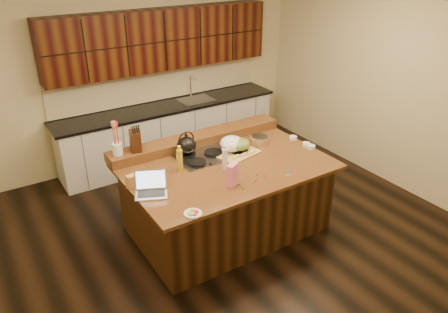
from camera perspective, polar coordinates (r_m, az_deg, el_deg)
room at (r=5.00m, az=0.31°, el=3.37°), size 5.52×5.02×2.72m
island at (r=5.41m, az=0.28°, el=-5.28°), size 2.40×1.60×0.92m
back_ledge at (r=5.70m, az=-3.50°, el=2.29°), size 2.40×0.30×0.12m
cooktop at (r=5.41m, az=-1.42°, el=0.39°), size 0.92×0.52×0.05m
back_counter at (r=7.10m, az=-7.44°, el=7.11°), size 3.70×0.66×2.40m
kettle at (r=5.32m, az=-4.93°, el=1.46°), size 0.28×0.28×0.21m
green_bowl at (r=5.41m, az=2.00°, el=1.61°), size 0.34×0.34×0.15m
laptop at (r=4.65m, az=-9.51°, el=-4.00°), size 0.41×0.38×0.23m
oil_bottle at (r=5.00m, az=-5.81°, el=-0.52°), size 0.08×0.08×0.27m
vinegar_bottle at (r=5.03m, az=0.12°, el=-0.35°), size 0.07×0.07×0.25m
wooden_tray at (r=5.42m, az=1.20°, el=1.40°), size 0.60×0.49×0.21m
ramekin_a at (r=5.73m, az=10.71°, el=1.57°), size 0.13×0.13×0.04m
ramekin_b at (r=5.68m, az=11.33°, el=1.24°), size 0.12×0.12×0.04m
ramekin_c at (r=5.90m, az=9.04°, el=2.43°), size 0.13×0.13×0.04m
strainer_bowl at (r=5.71m, az=4.72°, el=2.10°), size 0.28×0.28×0.09m
kitchen_timer at (r=5.03m, az=8.39°, el=-1.77°), size 0.10×0.10×0.07m
pink_bag at (r=4.68m, az=1.08°, el=-2.44°), size 0.16×0.13×0.26m
candy_plate at (r=4.29m, az=-4.08°, el=-7.43°), size 0.21×0.21×0.01m
package_box at (r=4.78m, az=-11.98°, el=-3.21°), size 0.12×0.10×0.15m
utensil_crock at (r=5.27m, az=-13.74°, el=0.95°), size 0.14×0.14×0.14m
knife_block at (r=5.31m, az=-11.51°, el=2.02°), size 0.17×0.22×0.24m
gumdrop_0 at (r=4.77m, az=1.37°, el=-3.54°), size 0.02×0.02×0.02m
gumdrop_1 at (r=4.80m, az=3.84°, el=-3.40°), size 0.02×0.02×0.02m
gumdrop_2 at (r=4.96m, az=4.37°, el=-2.36°), size 0.02×0.02×0.02m
gumdrop_3 at (r=4.77m, az=1.07°, el=-3.54°), size 0.02×0.02×0.02m
gumdrop_4 at (r=4.96m, az=5.32°, el=-2.40°), size 0.02×0.02×0.02m
gumdrop_5 at (r=4.76m, az=2.06°, el=-3.61°), size 0.02×0.02×0.02m
gumdrop_6 at (r=4.84m, az=4.20°, el=-3.10°), size 0.02×0.02×0.02m
gumdrop_7 at (r=4.68m, az=2.51°, el=-4.21°), size 0.02×0.02×0.02m
gumdrop_8 at (r=4.92m, az=5.51°, el=-2.62°), size 0.02×0.02×0.02m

